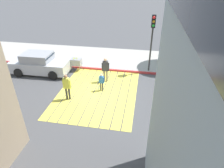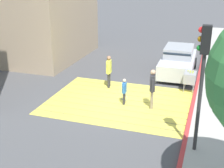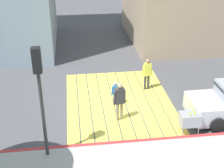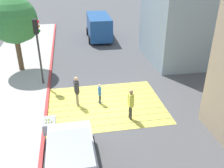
% 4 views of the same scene
% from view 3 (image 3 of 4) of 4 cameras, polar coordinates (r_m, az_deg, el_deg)
% --- Properties ---
extents(ground_plane, '(120.00, 120.00, 0.00)m').
position_cam_3_polar(ground_plane, '(15.21, 1.21, -3.11)').
color(ground_plane, '#4C4C4F').
extents(crosswalk_stripes, '(6.40, 4.90, 0.01)m').
position_cam_3_polar(crosswalk_stripes, '(15.21, 1.22, -3.09)').
color(crosswalk_stripes, '#EAD64C').
rests_on(crosswalk_stripes, ground).
extents(curb_painted, '(0.16, 40.00, 0.13)m').
position_cam_3_polar(curb_painted, '(12.52, 3.46, -10.34)').
color(curb_painted, '#BC3333').
rests_on(curb_painted, ground).
extents(traffic_light_corner, '(0.39, 0.28, 4.24)m').
position_cam_3_polar(traffic_light_corner, '(10.54, -12.86, 0.30)').
color(traffic_light_corner, '#2D2D2D').
rests_on(traffic_light_corner, ground).
extents(tennis_ball_cart, '(0.56, 0.80, 1.02)m').
position_cam_3_polar(tennis_ball_cart, '(13.03, 13.76, -6.10)').
color(tennis_ball_cart, '#99999E').
rests_on(tennis_ball_cart, ground).
extents(pedestrian_adult_lead, '(0.25, 0.49, 1.67)m').
position_cam_3_polar(pedestrian_adult_lead, '(15.93, 6.31, 2.15)').
color(pedestrian_adult_lead, '#333338').
rests_on(pedestrian_adult_lead, ground).
extents(pedestrian_adult_trailing, '(0.28, 0.51, 1.77)m').
position_cam_3_polar(pedestrian_adult_trailing, '(13.34, 1.39, -2.69)').
color(pedestrian_adult_trailing, gray).
rests_on(pedestrian_adult_trailing, ground).
extents(pedestrian_child_with_racket, '(0.28, 0.38, 1.21)m').
position_cam_3_polar(pedestrian_child_with_racket, '(14.60, 0.69, -1.45)').
color(pedestrian_child_with_racket, '#333338').
rests_on(pedestrian_child_with_racket, ground).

